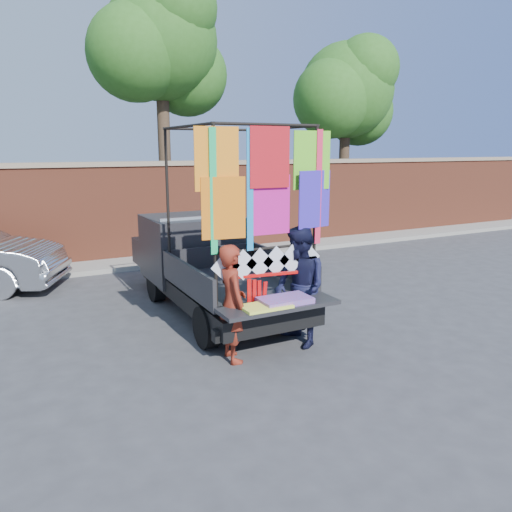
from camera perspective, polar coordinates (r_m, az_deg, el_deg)
name	(u,v)px	position (r m, az deg, el deg)	size (l,w,h in m)	color
ground	(270,346)	(7.73, 1.56, -10.24)	(90.00, 90.00, 0.00)	#38383A
brick_wall	(144,210)	(13.78, -12.67, 5.17)	(30.00, 0.45, 2.61)	brown
curb	(153,261)	(13.33, -11.64, -0.55)	(30.00, 1.20, 0.12)	gray
tree_mid	(162,47)	(15.29, -10.67, 22.39)	(4.20, 3.30, 7.73)	#38281C
tree_right	(348,94)	(18.17, 10.51, 17.73)	(4.20, 3.30, 6.62)	#38281C
pickup_truck	(203,262)	(9.57, -6.08, -0.67)	(2.08, 5.22, 3.29)	black
woman	(232,303)	(6.98, -2.77, -5.42)	(0.61, 0.40, 1.67)	maroon
man	(300,287)	(7.52, 5.00, -3.54)	(0.89, 0.69, 1.83)	black
streamer_bundle	(261,288)	(7.15, 0.58, -3.73)	(0.94, 0.19, 0.65)	red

